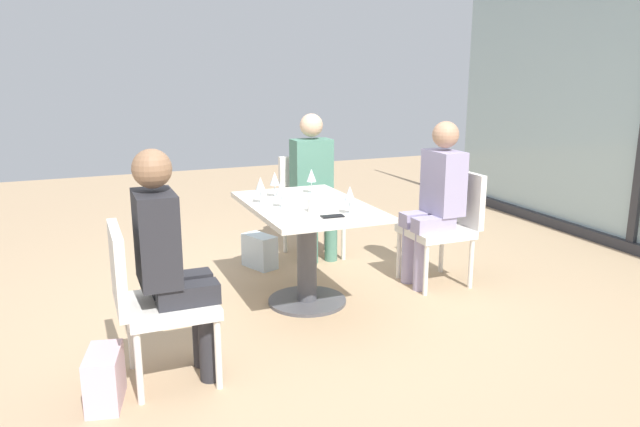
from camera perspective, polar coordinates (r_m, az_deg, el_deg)
The scene contains 17 objects.
ground_plane at distance 4.42m, azimuth -1.21°, elevation -8.33°, with size 12.00×12.00×0.00m, color tan.
dining_table_main at distance 4.25m, azimuth -1.25°, elevation -1.78°, with size 1.19×0.77×0.73m.
chair_far_left at distance 5.42m, azimuth -0.98°, elevation 1.33°, with size 0.50×0.46×0.87m.
chair_front_right at distance 3.31m, azimuth -15.62°, elevation -7.37°, with size 0.46×0.50×0.87m.
chair_near_window at distance 4.79m, azimuth 11.82°, elevation -0.63°, with size 0.46×0.51×0.87m.
person_far_left at distance 5.28m, azimuth -0.56°, elevation 3.25°, with size 0.39×0.34×1.26m.
person_front_right at distance 3.26m, azimuth -13.94°, elevation -3.83°, with size 0.34×0.39×1.26m.
person_near_window at distance 4.68m, azimuth 10.83°, elevation 1.65°, with size 0.34×0.39×1.26m.
wine_glass_0 at distance 4.20m, azimuth -5.62°, elevation 2.71°, with size 0.07×0.07×0.18m.
wine_glass_1 at distance 4.06m, azimuth -3.66°, elevation 2.36°, with size 0.07×0.07×0.18m.
wine_glass_2 at distance 4.39m, azimuth -4.27°, elevation 3.22°, with size 0.07×0.07×0.18m.
wine_glass_3 at distance 3.88m, azimuth 2.81°, elevation 1.83°, with size 0.07×0.07×0.18m.
wine_glass_4 at distance 4.51m, azimuth -0.81°, elevation 3.54°, with size 0.07×0.07×0.18m.
coffee_cup at distance 3.95m, azimuth -0.59°, elevation 0.78°, with size 0.08×0.08×0.09m, color white.
cell_phone_on_table at distance 3.83m, azimuth 1.17°, elevation -0.26°, with size 0.07×0.14×0.01m, color black.
handbag_0 at distance 5.14m, azimuth -5.69°, elevation -3.54°, with size 0.30×0.16×0.28m, color silver.
handbag_1 at distance 3.32m, azimuth -19.56°, elevation -14.36°, with size 0.30×0.16×0.28m, color beige.
Camera 1 is at (3.82, -1.48, 1.66)m, focal length 34.09 mm.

